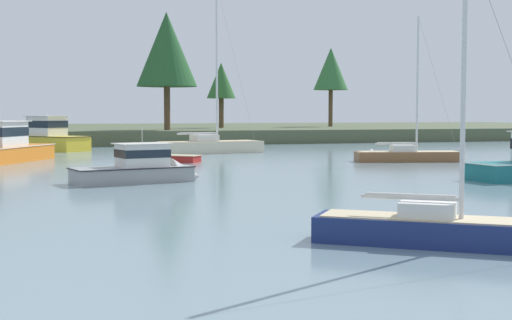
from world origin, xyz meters
name	(u,v)px	position (x,y,z in m)	size (l,w,h in m)	color
far_shore_bank	(85,132)	(0.00, 100.59, 0.81)	(173.66, 56.92, 1.62)	#4C563D
sailboat_wood	(408,158)	(20.37, 41.58, 0.24)	(8.04, 3.74, 11.22)	brown
cruiser_grey	(147,173)	(-0.45, 31.59, 0.48)	(7.30, 3.77, 3.76)	gray
dinghy_red	(174,160)	(3.57, 46.13, 0.18)	(4.08, 3.59, 0.73)	#B2231E
cruiser_yellow	(41,142)	(-5.93, 66.18, 0.75)	(8.89, 9.88, 5.86)	gold
sailboat_cream	(209,150)	(8.59, 56.49, 0.31)	(10.08, 4.80, 15.81)	beige
sailboat_navy	(439,238)	(4.77, 11.44, 0.21)	(6.51, 5.34, 8.78)	navy
mooring_buoy_white	(371,152)	(22.78, 52.85, 0.09)	(0.51, 0.51, 0.57)	white
shore_tree_inland_c	(167,50)	(8.22, 76.98, 10.99)	(7.09, 7.09, 13.76)	brown
shore_tree_far_left	(331,69)	(34.86, 91.25, 10.02)	(5.06, 5.06, 11.58)	brown
shore_tree_left_mid	(221,81)	(17.16, 86.74, 7.84)	(3.88, 3.88, 8.71)	brown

